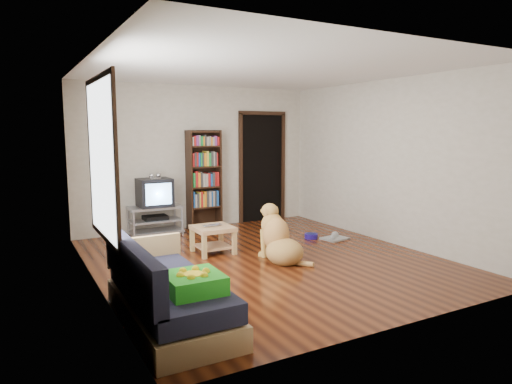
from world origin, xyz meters
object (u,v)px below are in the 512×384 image
green_cushion (193,283)px  crt_tv (154,192)px  laptop (214,226)px  dog_bowl (311,236)px  coffee_table (213,234)px  tv_stand (155,219)px  grey_rag (335,238)px  dog (279,240)px  sofa (165,296)px  bookshelf (204,174)px

green_cushion → crt_tv: 4.18m
laptop → crt_tv: bearing=102.7°
dog_bowl → coffee_table: coffee_table is taller
tv_stand → crt_tv: crt_tv is taller
grey_rag → dog: (-1.47, -0.61, 0.28)m
laptop → coffee_table: size_ratio=0.52×
sofa → coffee_table: bearing=56.2°
green_cushion → dog_bowl: bearing=40.3°
tv_stand → sofa: sofa is taller
coffee_table → sofa: bearing=-123.8°
laptop → coffee_table: 0.13m
grey_rag → coffee_table: size_ratio=0.73×
grey_rag → dog: 1.62m
tv_stand → dog: dog is taller
bookshelf → green_cushion: bearing=-113.4°
crt_tv → bookshelf: bearing=4.3°
sofa → coffee_table: (1.38, 2.06, 0.02)m
crt_tv → sofa: (-0.97, -3.65, -0.48)m
coffee_table → bookshelf: bearing=71.8°
laptop → crt_tv: 1.71m
bookshelf → tv_stand: bearing=-174.4°
dog_bowl → dog: (-1.17, -0.86, 0.26)m
laptop → sofa: (-1.38, -2.03, -0.15)m
grey_rag → sofa: 3.96m
crt_tv → dog: (1.04, -2.40, -0.45)m
dog_bowl → grey_rag: dog_bowl is taller
tv_stand → dog: bearing=-66.4°
laptop → green_cushion: bearing=-118.2°
sofa → coffee_table: size_ratio=3.27×
grey_rag → bookshelf: (-1.56, 1.86, 0.99)m
laptop → sofa: size_ratio=0.16×
tv_stand → bookshelf: 1.20m
laptop → bookshelf: bookshelf is taller
grey_rag → coffee_table: (-2.11, 0.20, 0.27)m
laptop → tv_stand: size_ratio=0.32×
tv_stand → crt_tv: bearing=90.0°
dog_bowl → dog: 1.47m
laptop → grey_rag: laptop is taller
grey_rag → dog: dog is taller
grey_rag → coffee_table: bearing=174.6°
grey_rag → green_cushion: bearing=-145.7°
dog_bowl → coffee_table: bearing=-178.4°
green_cushion → grey_rag: bearing=34.8°
bookshelf → laptop: bearing=-107.9°
green_cushion → dog: bearing=42.2°
laptop → sofa: bearing=-125.4°
grey_rag → crt_tv: (-2.51, 1.79, 0.73)m
grey_rag → dog: bearing=-157.4°
tv_stand → dog: 2.60m
laptop → dog_bowl: 1.85m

